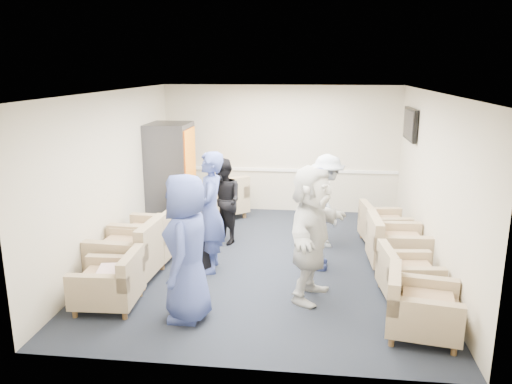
# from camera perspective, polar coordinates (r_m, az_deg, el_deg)

# --- Properties ---
(floor) EXTENTS (6.00, 6.00, 0.00)m
(floor) POSITION_cam_1_polar(r_m,az_deg,el_deg) (8.19, 1.24, -7.87)
(floor) COLOR black
(floor) RESTS_ON ground
(ceiling) EXTENTS (6.00, 6.00, 0.00)m
(ceiling) POSITION_cam_1_polar(r_m,az_deg,el_deg) (7.60, 1.35, 11.36)
(ceiling) COLOR white
(ceiling) RESTS_ON back_wall
(back_wall) EXTENTS (5.00, 0.02, 2.70)m
(back_wall) POSITION_cam_1_polar(r_m,az_deg,el_deg) (10.72, 2.83, 4.91)
(back_wall) COLOR beige
(back_wall) RESTS_ON floor
(front_wall) EXTENTS (5.00, 0.02, 2.70)m
(front_wall) POSITION_cam_1_polar(r_m,az_deg,el_deg) (4.92, -2.07, -6.32)
(front_wall) COLOR beige
(front_wall) RESTS_ON floor
(left_wall) EXTENTS (0.02, 6.00, 2.70)m
(left_wall) POSITION_cam_1_polar(r_m,az_deg,el_deg) (8.39, -15.98, 1.77)
(left_wall) COLOR beige
(left_wall) RESTS_ON floor
(right_wall) EXTENTS (0.02, 6.00, 2.70)m
(right_wall) POSITION_cam_1_polar(r_m,az_deg,el_deg) (7.95, 19.53, 0.83)
(right_wall) COLOR beige
(right_wall) RESTS_ON floor
(chair_rail) EXTENTS (4.98, 0.04, 0.06)m
(chair_rail) POSITION_cam_1_polar(r_m,az_deg,el_deg) (10.78, 2.79, 2.53)
(chair_rail) COLOR white
(chair_rail) RESTS_ON back_wall
(tv) EXTENTS (0.10, 1.00, 0.58)m
(tv) POSITION_cam_1_polar(r_m,az_deg,el_deg) (9.57, 17.21, 7.39)
(tv) COLOR black
(tv) RESTS_ON right_wall
(armchair_left_near) EXTENTS (0.83, 0.83, 0.63)m
(armchair_left_near) POSITION_cam_1_polar(r_m,az_deg,el_deg) (6.87, -16.17, -10.08)
(armchair_left_near) COLOR #998363
(armchair_left_near) RESTS_ON floor
(armchair_left_mid) EXTENTS (0.99, 0.99, 0.75)m
(armchair_left_mid) POSITION_cam_1_polar(r_m,az_deg,el_deg) (7.67, -14.05, -6.87)
(armchair_left_mid) COLOR #998363
(armchair_left_mid) RESTS_ON floor
(armchair_left_far) EXTENTS (0.95, 0.95, 0.71)m
(armchair_left_far) POSITION_cam_1_polar(r_m,az_deg,el_deg) (8.29, -11.82, -5.27)
(armchair_left_far) COLOR #998363
(armchair_left_far) RESTS_ON floor
(armchair_right_near) EXTENTS (0.94, 0.94, 0.65)m
(armchair_right_near) POSITION_cam_1_polar(r_m,az_deg,el_deg) (6.25, 18.02, -12.62)
(armchair_right_near) COLOR #998363
(armchair_right_near) RESTS_ON floor
(armchair_right_midnear) EXTENTS (0.82, 0.82, 0.60)m
(armchair_right_midnear) POSITION_cam_1_polar(r_m,az_deg,el_deg) (7.17, 16.69, -9.20)
(armchair_right_midnear) COLOR #998363
(armchair_right_midnear) RESTS_ON floor
(armchair_right_midfar) EXTENTS (0.90, 0.90, 0.69)m
(armchair_right_midfar) POSITION_cam_1_polar(r_m,az_deg,el_deg) (8.11, 15.45, -6.02)
(armchair_right_midfar) COLOR #998363
(armchair_right_midfar) RESTS_ON floor
(armchair_right_far) EXTENTS (0.88, 0.88, 0.62)m
(armchair_right_far) POSITION_cam_1_polar(r_m,az_deg,el_deg) (9.13, 14.13, -3.89)
(armchair_right_far) COLOR #998363
(armchair_right_far) RESTS_ON floor
(armchair_corner) EXTENTS (1.33, 1.33, 0.76)m
(armchair_corner) POSITION_cam_1_polar(r_m,az_deg,el_deg) (10.41, -4.05, -0.87)
(armchair_corner) COLOR #998363
(armchair_corner) RESTS_ON floor
(vending_machine) EXTENTS (0.81, 0.95, 2.00)m
(vending_machine) POSITION_cam_1_polar(r_m,az_deg,el_deg) (10.03, -9.68, 2.07)
(vending_machine) COLOR #46464D
(vending_machine) RESTS_ON floor
(backpack) EXTENTS (0.37, 0.32, 0.53)m
(backpack) POSITION_cam_1_polar(r_m,az_deg,el_deg) (7.86, -6.33, -6.80)
(backpack) COLOR black
(backpack) RESTS_ON floor
(pillow) EXTENTS (0.38, 0.45, 0.12)m
(pillow) POSITION_cam_1_polar(r_m,az_deg,el_deg) (6.81, -16.32, -8.85)
(pillow) COLOR beige
(pillow) RESTS_ON armchair_left_near
(person_front_left) EXTENTS (0.63, 0.93, 1.85)m
(person_front_left) POSITION_cam_1_polar(r_m,az_deg,el_deg) (6.17, -7.92, -6.36)
(person_front_left) COLOR #3C4B90
(person_front_left) RESTS_ON floor
(person_mid_left) EXTENTS (0.54, 0.73, 1.86)m
(person_mid_left) POSITION_cam_1_polar(r_m,az_deg,el_deg) (7.57, -5.27, -2.34)
(person_mid_left) COLOR #3C4B90
(person_mid_left) RESTS_ON floor
(person_back_left) EXTENTS (0.92, 0.94, 1.52)m
(person_back_left) POSITION_cam_1_polar(r_m,az_deg,el_deg) (8.79, -3.76, -1.09)
(person_back_left) COLOR black
(person_back_left) RESTS_ON floor
(person_back_right) EXTENTS (0.78, 1.14, 1.62)m
(person_back_right) POSITION_cam_1_polar(r_m,az_deg,el_deg) (8.72, 8.08, -1.01)
(person_back_right) COLOR silver
(person_back_right) RESTS_ON floor
(person_mid_right) EXTENTS (0.41, 0.95, 1.60)m
(person_mid_right) POSITION_cam_1_polar(r_m,az_deg,el_deg) (7.72, 6.92, -3.04)
(person_mid_right) COLOR #3C4B90
(person_mid_right) RESTS_ON floor
(person_front_right) EXTENTS (1.03, 1.79, 1.84)m
(person_front_right) POSITION_cam_1_polar(r_m,az_deg,el_deg) (6.67, 6.33, -4.74)
(person_front_right) COLOR silver
(person_front_right) RESTS_ON floor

